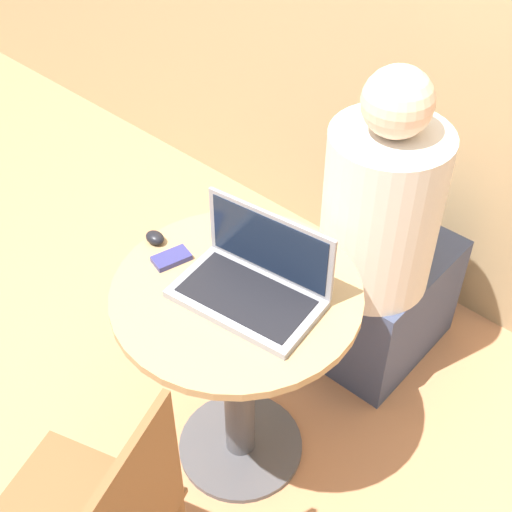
# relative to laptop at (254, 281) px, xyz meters

# --- Properties ---
(ground_plane) EXTENTS (12.00, 12.00, 0.00)m
(ground_plane) POSITION_rel_laptop_xyz_m (-0.04, -0.02, -0.78)
(ground_plane) COLOR tan
(round_table) EXTENTS (0.66, 0.66, 0.73)m
(round_table) POSITION_rel_laptop_xyz_m (-0.04, -0.02, -0.28)
(round_table) COLOR #4C4C51
(round_table) RESTS_ON ground_plane
(laptop) EXTENTS (0.39, 0.26, 0.22)m
(laptop) POSITION_rel_laptop_xyz_m (0.00, 0.00, 0.00)
(laptop) COLOR gray
(laptop) RESTS_ON round_table
(cell_phone) EXTENTS (0.08, 0.11, 0.02)m
(cell_phone) POSITION_rel_laptop_xyz_m (-0.25, -0.05, -0.04)
(cell_phone) COLOR navy
(cell_phone) RESTS_ON round_table
(computer_mouse) EXTENTS (0.06, 0.04, 0.03)m
(computer_mouse) POSITION_rel_laptop_xyz_m (-0.34, -0.03, -0.03)
(computer_mouse) COLOR black
(computer_mouse) RESTS_ON round_table
(person_seated) EXTENTS (0.35, 0.55, 1.17)m
(person_seated) POSITION_rel_laptop_xyz_m (0.04, 0.58, -0.29)
(person_seated) COLOR #3D4766
(person_seated) RESTS_ON ground_plane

